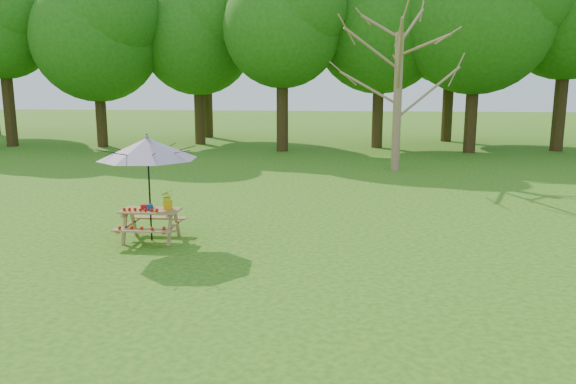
# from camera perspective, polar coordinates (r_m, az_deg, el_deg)

# --- Properties ---
(ground) EXTENTS (120.00, 120.00, 0.00)m
(ground) POSITION_cam_1_polar(r_m,az_deg,el_deg) (7.33, -5.23, -15.56)
(ground) COLOR #236212
(ground) RESTS_ON ground
(picnic_table) EXTENTS (1.20, 1.32, 0.67)m
(picnic_table) POSITION_cam_1_polar(r_m,az_deg,el_deg) (12.15, -13.74, -3.32)
(picnic_table) COLOR #AA824C
(picnic_table) RESTS_ON ground
(patio_umbrella) EXTENTS (2.57, 2.57, 2.25)m
(patio_umbrella) POSITION_cam_1_polar(r_m,az_deg,el_deg) (11.87, -14.09, 4.30)
(patio_umbrella) COLOR black
(patio_umbrella) RESTS_ON ground
(produce_bins) EXTENTS (0.28, 0.36, 0.13)m
(produce_bins) POSITION_cam_1_polar(r_m,az_deg,el_deg) (12.10, -14.01, -1.47)
(produce_bins) COLOR red
(produce_bins) RESTS_ON picnic_table
(tomatoes_row) EXTENTS (0.77, 0.13, 0.07)m
(tomatoes_row) POSITION_cam_1_polar(r_m,az_deg,el_deg) (11.96, -14.78, -1.74)
(tomatoes_row) COLOR red
(tomatoes_row) RESTS_ON picnic_table
(flower_bucket) EXTENTS (0.32, 0.30, 0.42)m
(flower_bucket) POSITION_cam_1_polar(r_m,az_deg,el_deg) (11.99, -12.13, -0.67)
(flower_bucket) COLOR #E7AC0C
(flower_bucket) RESTS_ON picnic_table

